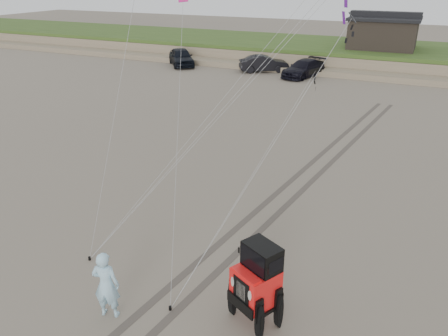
{
  "coord_description": "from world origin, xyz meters",
  "views": [
    {
      "loc": [
        6.13,
        -8.67,
        8.34
      ],
      "look_at": [
        0.8,
        3.0,
        2.6
      ],
      "focal_mm": 35.0,
      "sensor_mm": 36.0,
      "label": 1
    }
  ],
  "objects_px": {
    "cabin": "(383,32)",
    "truck_b": "(264,64)",
    "truck_a": "(181,57)",
    "truck_c": "(304,68)",
    "man": "(106,285)",
    "jeep": "(255,292)"
  },
  "relations": [
    {
      "from": "truck_a",
      "to": "truck_c",
      "type": "distance_m",
      "value": 12.26
    },
    {
      "from": "truck_b",
      "to": "man",
      "type": "xyz_separation_m",
      "value": [
        6.95,
        -31.42,
        0.24
      ]
    },
    {
      "from": "cabin",
      "to": "truck_c",
      "type": "xyz_separation_m",
      "value": [
        -5.48,
        -7.85,
        -2.51
      ]
    },
    {
      "from": "truck_c",
      "to": "jeep",
      "type": "relative_size",
      "value": 1.02
    },
    {
      "from": "cabin",
      "to": "jeep",
      "type": "relative_size",
      "value": 1.31
    },
    {
      "from": "cabin",
      "to": "truck_a",
      "type": "relative_size",
      "value": 1.3
    },
    {
      "from": "cabin",
      "to": "jeep",
      "type": "distance_m",
      "value": 37.38
    },
    {
      "from": "truck_c",
      "to": "man",
      "type": "xyz_separation_m",
      "value": [
        3.07,
        -30.85,
        0.26
      ]
    },
    {
      "from": "truck_c",
      "to": "truck_b",
      "type": "bearing_deg",
      "value": -171.95
    },
    {
      "from": "truck_a",
      "to": "jeep",
      "type": "height_order",
      "value": "jeep"
    },
    {
      "from": "cabin",
      "to": "jeep",
      "type": "height_order",
      "value": "cabin"
    },
    {
      "from": "truck_a",
      "to": "jeep",
      "type": "distance_m",
      "value": 34.97
    },
    {
      "from": "cabin",
      "to": "truck_a",
      "type": "bearing_deg",
      "value": -156.05
    },
    {
      "from": "man",
      "to": "truck_a",
      "type": "bearing_deg",
      "value": -79.18
    },
    {
      "from": "cabin",
      "to": "truck_b",
      "type": "xyz_separation_m",
      "value": [
        -9.36,
        -7.28,
        -2.5
      ]
    },
    {
      "from": "truck_a",
      "to": "jeep",
      "type": "bearing_deg",
      "value": -96.37
    },
    {
      "from": "cabin",
      "to": "truck_b",
      "type": "bearing_deg",
      "value": -142.14
    },
    {
      "from": "cabin",
      "to": "truck_a",
      "type": "height_order",
      "value": "cabin"
    },
    {
      "from": "cabin",
      "to": "man",
      "type": "height_order",
      "value": "cabin"
    },
    {
      "from": "truck_c",
      "to": "cabin",
      "type": "bearing_deg",
      "value": 71.46
    },
    {
      "from": "truck_a",
      "to": "man",
      "type": "bearing_deg",
      "value": -102.67
    },
    {
      "from": "truck_a",
      "to": "man",
      "type": "xyz_separation_m",
      "value": [
        15.33,
        -30.82,
        0.14
      ]
    }
  ]
}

